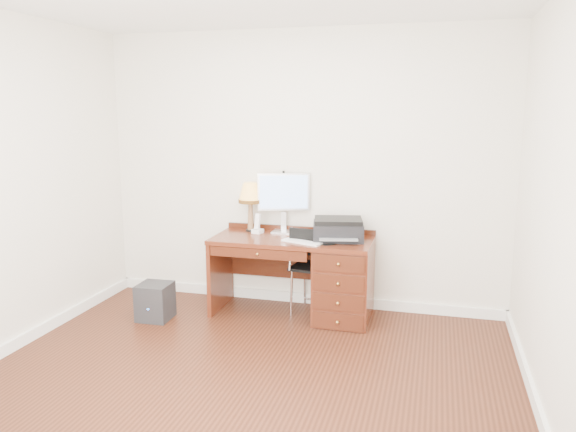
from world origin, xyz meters
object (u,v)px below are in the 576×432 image
(desk, at_px, (325,275))
(printer, at_px, (338,229))
(leg_lamp, at_px, (250,196))
(equipment_box, at_px, (155,301))
(phone, at_px, (258,227))
(monitor, at_px, (284,195))
(chair, at_px, (314,262))

(desk, height_order, printer, printer)
(printer, relative_size, leg_lamp, 1.07)
(equipment_box, bearing_deg, phone, 33.01)
(leg_lamp, bearing_deg, phone, -38.50)
(desk, xyz_separation_m, phone, (-0.70, 0.11, 0.39))
(monitor, height_order, phone, monitor)
(phone, xyz_separation_m, equipment_box, (-0.83, -0.58, -0.64))
(printer, xyz_separation_m, phone, (-0.81, 0.08, -0.04))
(chair, bearing_deg, phone, 179.78)
(monitor, bearing_deg, chair, -48.13)
(monitor, xyz_separation_m, chair, (0.34, -0.20, -0.59))
(monitor, distance_m, equipment_box, 1.59)
(leg_lamp, bearing_deg, monitor, 7.33)
(desk, xyz_separation_m, chair, (-0.12, 0.03, 0.11))
(chair, distance_m, equipment_box, 1.53)
(desk, height_order, equipment_box, desk)
(printer, distance_m, leg_lamp, 0.95)
(phone, distance_m, equipment_box, 1.19)
(desk, xyz_separation_m, printer, (0.11, 0.03, 0.44))
(monitor, distance_m, phone, 0.41)
(phone, height_order, equipment_box, phone)
(desk, relative_size, chair, 1.74)
(printer, height_order, phone, printer)
(desk, bearing_deg, leg_lamp, 166.73)
(desk, height_order, monitor, monitor)
(leg_lamp, xyz_separation_m, phone, (0.10, -0.08, -0.30))
(phone, distance_m, chair, 0.65)
(leg_lamp, bearing_deg, desk, -13.27)
(printer, xyz_separation_m, chair, (-0.23, -0.01, -0.33))
(printer, height_order, leg_lamp, leg_lamp)
(leg_lamp, distance_m, chair, 0.90)
(chair, bearing_deg, printer, 9.08)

